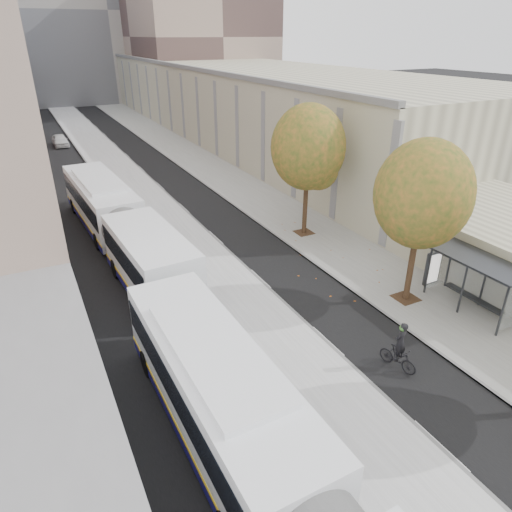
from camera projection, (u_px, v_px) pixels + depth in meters
bus_platform at (136, 192)px, 36.32m from camera, size 4.25×150.00×0.15m
sidewalk at (228, 180)px, 39.63m from camera, size 4.75×150.00×0.08m
building_tan at (217, 91)px, 65.73m from camera, size 18.00×92.00×8.00m
building_far_block at (98, 12)px, 82.54m from camera, size 30.00×18.00×30.00m
bus_shelter at (481, 267)px, 20.12m from camera, size 1.90×4.40×2.53m
tree_c at (423, 195)px, 19.55m from camera, size 4.20×4.20×7.28m
tree_d at (308, 148)px, 26.64m from camera, size 4.40×4.40×7.60m
bus_near at (286, 497)px, 10.71m from camera, size 2.97×18.33×3.05m
bus_far at (119, 223)px, 26.26m from camera, size 3.68×18.48×3.06m
cyclist at (399, 352)px, 17.06m from camera, size 0.81×1.64×2.02m
distant_car at (60, 140)px, 51.33m from camera, size 1.62×3.83×1.29m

